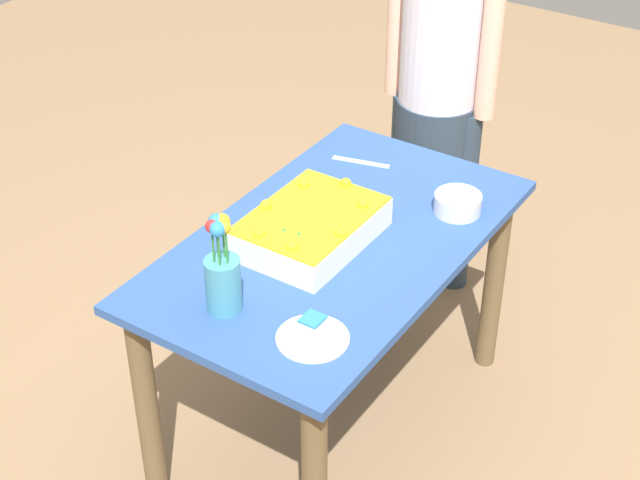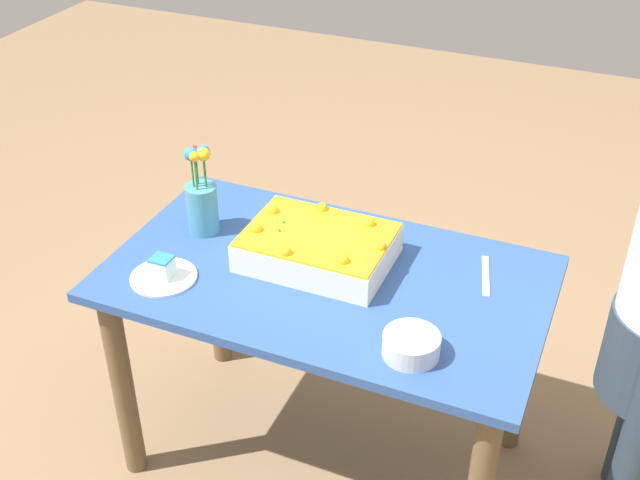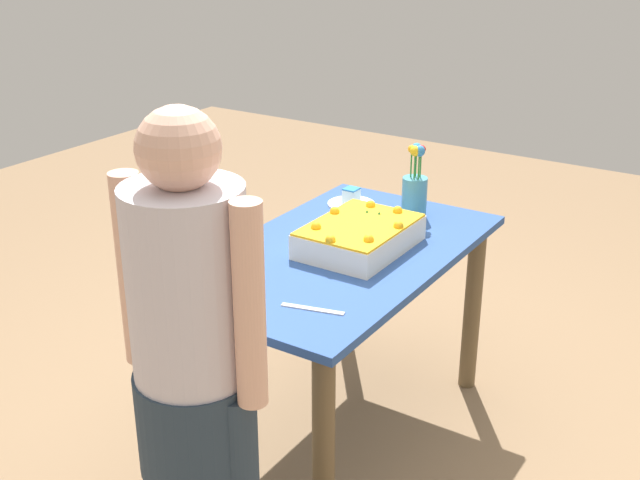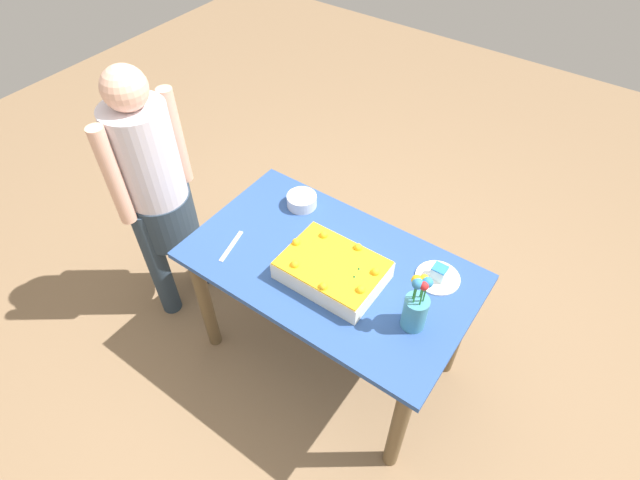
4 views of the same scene
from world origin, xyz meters
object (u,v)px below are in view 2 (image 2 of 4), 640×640
object	(u,v)px
fruit_bowl	(426,362)
person_standing	(584,300)
sheet_cake	(301,303)
flower_vase	(257,369)
cake_knife	(427,306)
serving_plate_with_slice	(179,301)

from	to	relation	value
fruit_bowl	person_standing	bearing A→B (deg)	28.51
sheet_cake	flower_vase	bearing A→B (deg)	-100.33
flower_vase	fruit_bowl	size ratio (longest dim) A/B	1.88
fruit_bowl	person_standing	xyz separation A→B (m)	(0.52, 0.28, 0.08)
cake_knife	person_standing	size ratio (longest dim) A/B	0.13
serving_plate_with_slice	flower_vase	xyz separation A→B (m)	(0.38, -0.40, 0.11)
serving_plate_with_slice	cake_knife	size ratio (longest dim) A/B	1.16
serving_plate_with_slice	sheet_cake	bearing A→B (deg)	0.58
sheet_cake	serving_plate_with_slice	distance (m)	0.45
cake_knife	flower_vase	world-z (taller)	flower_vase
fruit_bowl	person_standing	world-z (taller)	person_standing
serving_plate_with_slice	cake_knife	bearing A→B (deg)	6.58
sheet_cake	serving_plate_with_slice	world-z (taller)	sheet_cake
sheet_cake	fruit_bowl	size ratio (longest dim) A/B	2.14
serving_plate_with_slice	flower_vase	size ratio (longest dim) A/B	0.64
flower_vase	person_standing	distance (m)	1.14
cake_knife	sheet_cake	bearing A→B (deg)	26.11
flower_vase	fruit_bowl	bearing A→B (deg)	20.04
serving_plate_with_slice	cake_knife	xyz separation A→B (m)	(0.89, 0.10, -0.02)
serving_plate_with_slice	fruit_bowl	size ratio (longest dim) A/B	1.21
cake_knife	person_standing	bearing A→B (deg)	-169.51
flower_vase	person_standing	world-z (taller)	person_standing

